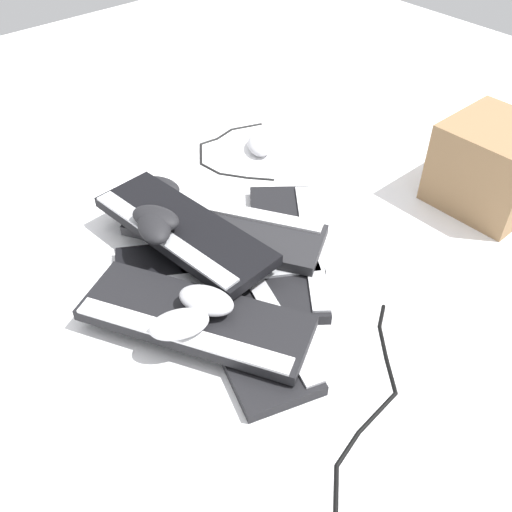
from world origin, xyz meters
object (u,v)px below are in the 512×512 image
object	(u,v)px
mouse_0	(160,186)
cardboard_box	(493,166)
keyboard_2	(243,316)
mouse_3	(154,227)
keyboard_4	(195,319)
keyboard_1	(219,264)
mouse_1	(206,300)
mouse_4	(156,218)
keyboard_5	(182,230)
keyboard_3	(225,229)
keyboard_0	(287,247)
mouse_5	(259,145)
mouse_2	(179,324)

from	to	relation	value
mouse_0	cardboard_box	distance (m)	0.81
keyboard_2	mouse_3	bearing A→B (deg)	98.55
keyboard_4	cardboard_box	size ratio (longest dim) A/B	1.98
keyboard_1	mouse_1	world-z (taller)	mouse_1
mouse_1	mouse_4	size ratio (longest dim) A/B	1.00
mouse_0	keyboard_5	bearing A→B (deg)	-44.47
keyboard_3	keyboard_0	bearing A→B (deg)	-52.05
keyboard_2	keyboard_4	bearing A→B (deg)	160.60
keyboard_3	mouse_3	size ratio (longest dim) A/B	4.13
keyboard_2	mouse_0	distance (m)	0.48
keyboard_2	keyboard_4	world-z (taller)	keyboard_4
mouse_1	keyboard_0	bearing A→B (deg)	-101.49
keyboard_3	keyboard_5	world-z (taller)	keyboard_5
mouse_4	mouse_5	bearing A→B (deg)	90.66
keyboard_1	mouse_0	xyz separation A→B (m)	(0.06, 0.32, 0.01)
keyboard_1	mouse_5	world-z (taller)	mouse_5
cardboard_box	mouse_2	bearing A→B (deg)	173.45
keyboard_4	keyboard_5	distance (m)	0.24
mouse_1	cardboard_box	size ratio (longest dim) A/B	0.48
keyboard_4	mouse_2	bearing A→B (deg)	-156.57
keyboard_1	keyboard_3	bearing A→B (deg)	41.44
keyboard_0	keyboard_4	xyz separation A→B (m)	(-0.30, -0.06, 0.03)
mouse_0	mouse_3	size ratio (longest dim) A/B	1.00
keyboard_0	mouse_0	distance (m)	0.39
mouse_2	keyboard_1	bearing A→B (deg)	-123.05
mouse_1	keyboard_3	bearing A→B (deg)	-71.18
mouse_1	mouse_5	size ratio (longest dim) A/B	1.00
keyboard_5	cardboard_box	world-z (taller)	cardboard_box
keyboard_0	mouse_1	distance (m)	0.29
keyboard_2	mouse_0	xyz separation A→B (m)	(0.12, 0.47, 0.01)
mouse_4	mouse_3	bearing A→B (deg)	-61.94
keyboard_2	cardboard_box	xyz separation A→B (m)	(0.71, -0.08, 0.09)
keyboard_3	mouse_1	bearing A→B (deg)	-136.09
keyboard_3	mouse_3	bearing A→B (deg)	166.81
keyboard_0	mouse_0	xyz separation A→B (m)	(-0.09, 0.38, 0.01)
keyboard_5	mouse_5	size ratio (longest dim) A/B	4.11
keyboard_1	keyboard_5	distance (m)	0.11
keyboard_2	mouse_0	bearing A→B (deg)	75.97
mouse_2	cardboard_box	bearing A→B (deg)	-164.87
cardboard_box	keyboard_3	bearing A→B (deg)	153.80
mouse_2	keyboard_5	bearing A→B (deg)	-104.66
mouse_4	keyboard_4	bearing A→B (deg)	-40.04
keyboard_4	mouse_2	world-z (taller)	mouse_2
keyboard_5	mouse_2	world-z (taller)	mouse_2
keyboard_5	mouse_0	size ratio (longest dim) A/B	4.11
keyboard_5	mouse_1	world-z (taller)	mouse_1
keyboard_0	mouse_1	world-z (taller)	mouse_1
mouse_3	cardboard_box	world-z (taller)	cardboard_box
mouse_0	mouse_2	size ratio (longest dim) A/B	1.00
mouse_1	cardboard_box	bearing A→B (deg)	-123.36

